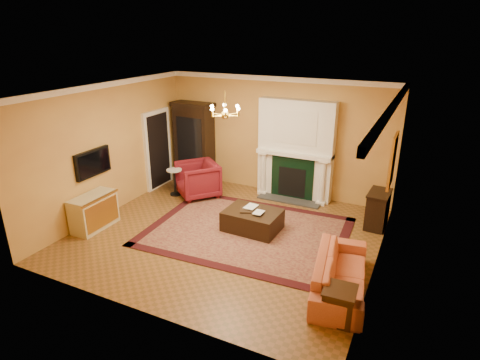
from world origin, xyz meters
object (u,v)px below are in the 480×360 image
Objects in this scene: end_table at (339,305)px; coral_sofa at (341,268)px; china_cabinet at (194,144)px; console_table at (377,210)px; wingback_armchair at (198,178)px; commode at (94,212)px; pedestal_table at (175,180)px; leather_ottoman at (252,220)px.

coral_sofa is at bearing 101.05° from end_table.
console_table is at bearing -4.20° from china_cabinet.
coral_sofa is at bearing 11.03° from wingback_armchair.
commode is 5.49m from end_table.
pedestal_table is 5.01m from console_table.
china_cabinet is 3.03× the size of pedestal_table.
commode reaches higher than pedestal_table.
commode is (-0.52, -2.29, -0.03)m from pedestal_table.
leather_ottoman is at bearing 12.25° from wingback_armchair.
pedestal_table is 0.61× the size of leather_ottoman.
wingback_armchair is 4.43m from console_table.
commode is (-0.43, -3.45, -0.69)m from china_cabinet.
console_table is at bearing 88.98° from end_table.
leather_ottoman is at bearing 50.74° from coral_sofa.
end_table is at bearing 4.66° from wingback_armchair.
wingback_armchair reaches higher than coral_sofa.
wingback_armchair is 0.98× the size of commode.
commode reaches higher than end_table.
china_cabinet is at bearing 46.97° from coral_sofa.
china_cabinet is at bearing 140.68° from end_table.
wingback_armchair is 2.73m from commode.
wingback_armchair is 0.49× the size of coral_sofa.
coral_sofa is (4.87, -3.34, -0.67)m from china_cabinet.
end_table is (0.15, -0.77, -0.14)m from coral_sofa.
coral_sofa is at bearing -24.56° from pedestal_table.
pedestal_table is at bearing -119.91° from wingback_armchair.
console_table is at bearing 25.46° from commode.
coral_sofa is (4.78, -2.18, -0.01)m from pedestal_table.
china_cabinet is 1.84× the size of leather_ottoman.
pedestal_table is (-0.57, -0.20, -0.09)m from wingback_armchair.
commode is (-1.09, -2.50, -0.12)m from wingback_armchair.
leather_ottoman is (3.13, 1.40, -0.15)m from commode.
commode is 0.50× the size of coral_sofa.
pedestal_table is (0.09, -1.16, -0.66)m from china_cabinet.
end_table is 3.10m from leather_ottoman.
coral_sofa reaches higher than commode.
console_table is at bearing 4.88° from pedestal_table.
wingback_armchair is at bearing -174.24° from console_table.
wingback_armchair is 1.27× the size of console_table.
china_cabinet is at bearing 174.67° from console_table.
console_table is (4.99, 0.43, -0.02)m from pedestal_table.
wingback_armchair reaches higher than leather_ottoman.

